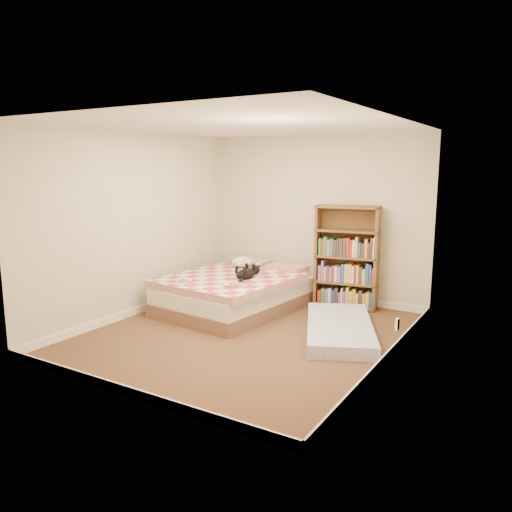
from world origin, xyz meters
The scene contains 6 objects.
room centered at (0.00, 0.00, 1.20)m, with size 3.51×4.01×2.51m.
bed centered at (-0.69, 0.86, 0.26)m, with size 1.71×2.24×0.56m.
bookshelf centered at (0.61, 1.76, 0.55)m, with size 0.94×0.44×1.48m.
floor_mattress centered at (0.99, 0.57, 0.08)m, with size 0.77×1.71×0.15m, color #717CBC.
black_cat centered at (-0.44, 0.74, 0.58)m, with size 0.24×0.70×0.16m.
white_dog centered at (-0.92, 1.34, 0.59)m, with size 0.41×0.43×0.16m.
Camera 1 is at (3.14, -4.96, 2.03)m, focal length 35.00 mm.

